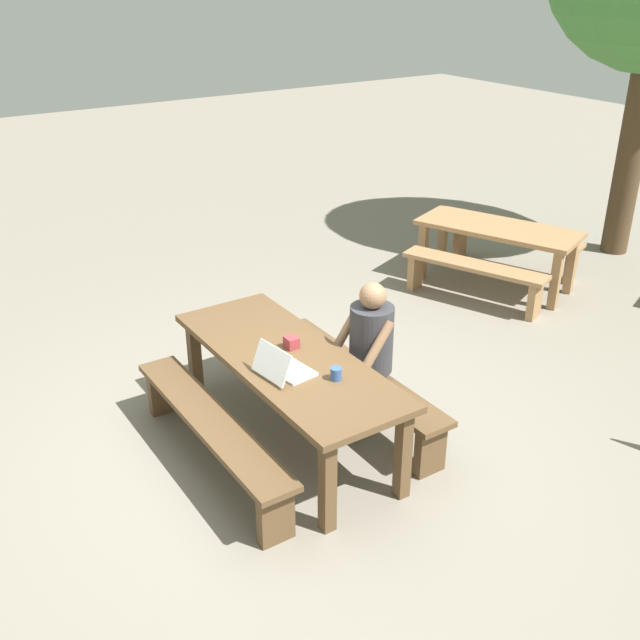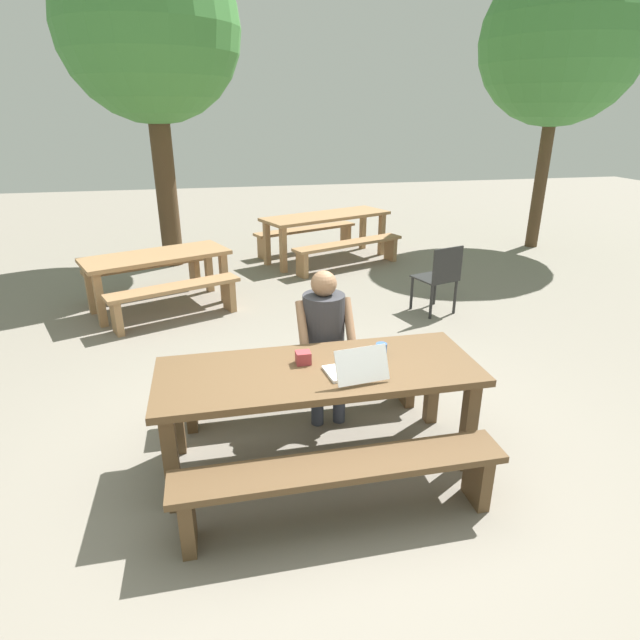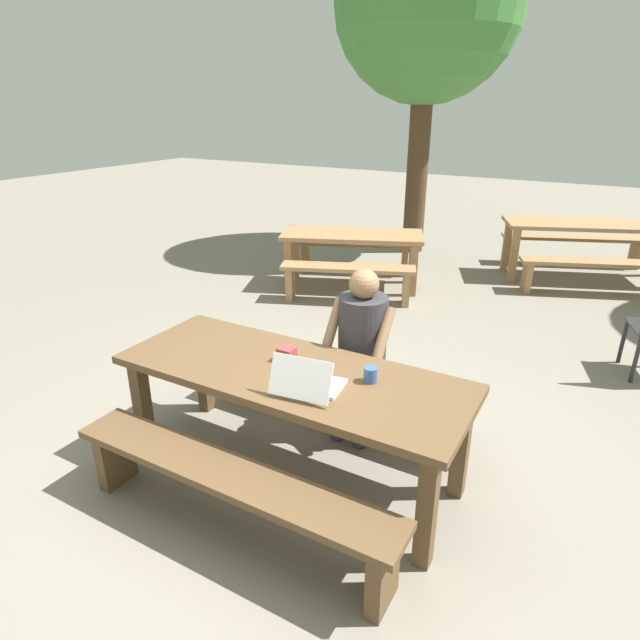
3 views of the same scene
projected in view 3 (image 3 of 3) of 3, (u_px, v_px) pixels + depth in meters
The scene contains 15 objects.
ground_plane at pixel (293, 470), 3.50m from camera, with size 30.00×30.00×0.00m, color gray.
picnic_table_front at pixel (291, 384), 3.25m from camera, with size 2.19×0.82×0.74m.
bench_near at pixel (228, 486), 2.86m from camera, with size 2.01×0.30×0.43m.
bench_far at pixel (339, 383), 3.89m from camera, with size 2.01×0.30×0.43m.
laptop at pixel (307, 382), 2.96m from camera, with size 0.39×0.37×0.23m.
small_pouch at pixel (287, 354), 3.31m from camera, with size 0.10×0.09×0.09m.
coffee_mug at pixel (371, 375), 3.07m from camera, with size 0.08×0.08×0.09m.
person_seated at pixel (360, 342), 3.63m from camera, with size 0.44×0.42×1.23m.
picnic_table_mid at pixel (352, 242), 6.73m from camera, with size 1.90×1.32×0.70m.
bench_mid_south at pixel (348, 275), 6.29m from camera, with size 1.58×0.87×0.45m.
bench_mid_north at pixel (355, 250), 7.37m from camera, with size 1.58×0.87×0.45m.
picnic_table_rear at pixel (591, 231), 7.00m from camera, with size 2.30×1.49×0.77m.
bench_rear_south at pixel (603, 269), 6.54m from camera, with size 1.94×1.00×0.43m.
bench_rear_north at pixel (572, 243), 7.71m from camera, with size 1.94×1.00×0.43m.
tree_right at pixel (428, 7), 7.30m from camera, with size 2.61×2.61×4.78m.
Camera 3 is at (1.56, -2.40, 2.25)m, focal length 29.82 mm.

